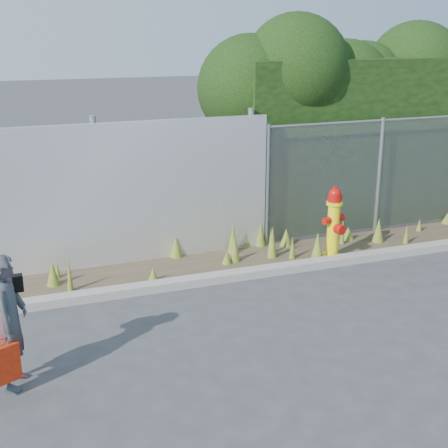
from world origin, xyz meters
TOP-DOWN VIEW (x-y plane):
  - ground at (0.00, 0.00)m, footprint 80.00×80.00m
  - curb at (0.00, 1.80)m, footprint 16.00×0.22m
  - weed_strip at (-0.05, 2.49)m, footprint 16.00×1.34m
  - chainlink_fence at (4.25, 3.00)m, footprint 6.50×0.07m
  - hedge at (4.07, 4.05)m, footprint 7.92×2.18m
  - fire_hydrant at (1.78, 2.06)m, footprint 0.40×0.36m
  - woman at (-3.12, -0.02)m, footprint 0.47×0.59m
  - red_tote_bag at (-3.24, -0.25)m, footprint 0.35×0.13m
  - black_shoulder_bag at (-3.07, 0.20)m, footprint 0.23×0.10m

SIDE VIEW (x-z plane):
  - ground at x=0.00m, z-range 0.00..0.00m
  - curb at x=0.00m, z-range 0.00..0.12m
  - weed_strip at x=-0.05m, z-range -0.14..0.41m
  - red_tote_bag at x=-3.24m, z-range 0.14..0.61m
  - fire_hydrant at x=1.78m, z-range -0.02..1.17m
  - woman at x=-3.12m, z-range 0.00..1.43m
  - black_shoulder_bag at x=-3.07m, z-range 0.93..1.11m
  - chainlink_fence at x=4.25m, z-range 0.01..2.06m
  - hedge at x=4.07m, z-range 0.20..3.99m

